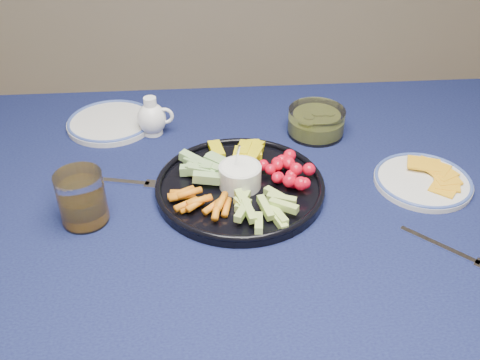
{
  "coord_description": "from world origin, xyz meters",
  "views": [
    {
      "loc": [
        -0.07,
        -0.78,
        1.39
      ],
      "look_at": [
        -0.01,
        0.07,
        0.77
      ],
      "focal_mm": 40.0,
      "sensor_mm": 36.0,
      "label": 1
    }
  ],
  "objects": [
    {
      "name": "side_plate_extra",
      "position": [
        -0.29,
        0.35,
        0.75
      ],
      "size": [
        0.21,
        0.21,
        0.02
      ],
      "color": "silver",
      "rests_on": "dining_table"
    },
    {
      "name": "creamer_pitcher",
      "position": [
        -0.19,
        0.31,
        0.79
      ],
      "size": [
        0.08,
        0.07,
        0.09
      ],
      "color": "white",
      "rests_on": "dining_table"
    },
    {
      "name": "fork_right",
      "position": [
        0.35,
        -0.14,
        0.75
      ],
      "size": [
        0.13,
        0.13,
        0.0
      ],
      "color": "silver",
      "rests_on": "dining_table"
    },
    {
      "name": "juice_tumbler",
      "position": [
        -0.3,
        0.0,
        0.79
      ],
      "size": [
        0.09,
        0.09,
        0.1
      ],
      "color": "silver",
      "rests_on": "dining_table"
    },
    {
      "name": "fork_left",
      "position": [
        -0.23,
        0.11,
        0.75
      ],
      "size": [
        0.19,
        0.06,
        0.0
      ],
      "color": "silver",
      "rests_on": "dining_table"
    },
    {
      "name": "dining_table",
      "position": [
        0.0,
        0.0,
        0.66
      ],
      "size": [
        1.67,
        1.07,
        0.75
      ],
      "color": "#4E331A",
      "rests_on": "ground"
    },
    {
      "name": "pickle_bowl",
      "position": [
        0.19,
        0.28,
        0.77
      ],
      "size": [
        0.13,
        0.13,
        0.06
      ],
      "color": "silver",
      "rests_on": "dining_table"
    },
    {
      "name": "cheese_plate",
      "position": [
        0.37,
        0.06,
        0.76
      ],
      "size": [
        0.19,
        0.19,
        0.02
      ],
      "color": "silver",
      "rests_on": "dining_table"
    },
    {
      "name": "crudite_platter",
      "position": [
        -0.01,
        0.07,
        0.77
      ],
      "size": [
        0.33,
        0.33,
        0.11
      ],
      "color": "black",
      "rests_on": "dining_table"
    }
  ]
}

